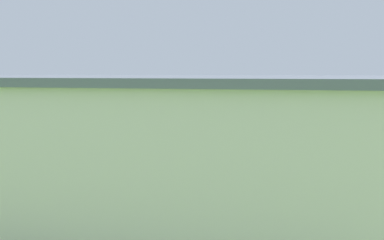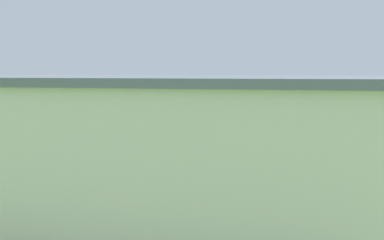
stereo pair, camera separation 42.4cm
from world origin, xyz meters
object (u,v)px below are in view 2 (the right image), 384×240
(car_orange, at_px, (373,165))
(person_crossing_taxiway, at_px, (24,154))
(biplane, at_px, (203,105))
(person_walking_on_apron, at_px, (339,157))
(hangar, at_px, (115,147))
(windsock, at_px, (178,83))
(car_yellow, at_px, (7,148))

(car_orange, bearing_deg, person_crossing_taxiway, 3.83)
(biplane, relative_size, person_crossing_taxiway, 4.77)
(person_walking_on_apron, height_order, person_crossing_taxiway, person_walking_on_apron)
(biplane, relative_size, person_walking_on_apron, 4.41)
(biplane, xyz_separation_m, person_walking_on_apron, (-14.08, 14.58, -2.79))
(hangar, height_order, person_walking_on_apron, hangar)
(person_walking_on_apron, bearing_deg, windsock, -52.83)
(hangar, xyz_separation_m, person_walking_on_apron, (-11.99, -15.42, -2.75))
(hangar, height_order, biplane, hangar)
(person_walking_on_apron, xyz_separation_m, windsock, (20.34, -26.82, 4.97))
(windsock, bearing_deg, hangar, 101.18)
(car_yellow, distance_m, windsock, 30.18)
(person_walking_on_apron, bearing_deg, person_crossing_taxiway, 10.14)
(hangar, relative_size, car_orange, 7.23)
(car_yellow, bearing_deg, hangar, 139.73)
(hangar, bearing_deg, person_walking_on_apron, -127.86)
(hangar, relative_size, person_walking_on_apron, 18.01)
(hangar, bearing_deg, car_yellow, -40.27)
(car_yellow, bearing_deg, person_crossing_taxiway, 143.03)
(hangar, bearing_deg, car_orange, -137.79)
(biplane, distance_m, windsock, 13.92)
(biplane, xyz_separation_m, person_crossing_taxiway, (10.56, 18.99, -2.86))
(car_orange, distance_m, person_walking_on_apron, 3.37)
(car_yellow, height_order, windsock, windsock)
(car_yellow, bearing_deg, windsock, -104.67)
(person_crossing_taxiway, bearing_deg, car_orange, -176.17)
(car_orange, height_order, person_walking_on_apron, person_walking_on_apron)
(hangar, height_order, car_orange, hangar)
(car_orange, distance_m, car_yellow, 30.02)
(hangar, xyz_separation_m, car_yellow, (15.89, -13.46, -2.81))
(hangar, xyz_separation_m, person_crossing_taxiway, (12.65, -11.02, -2.83))
(windsock, bearing_deg, person_crossing_taxiway, 82.16)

